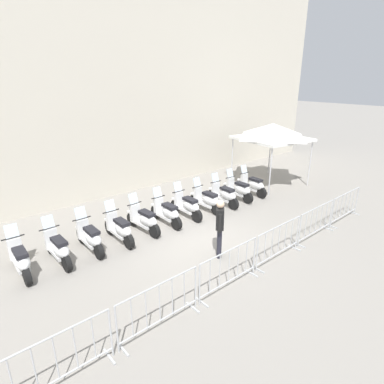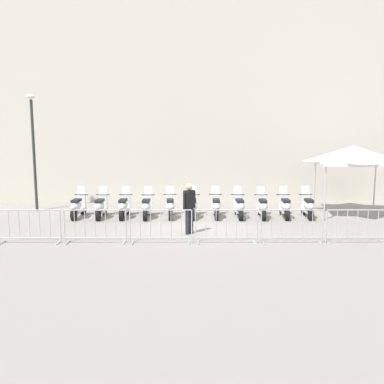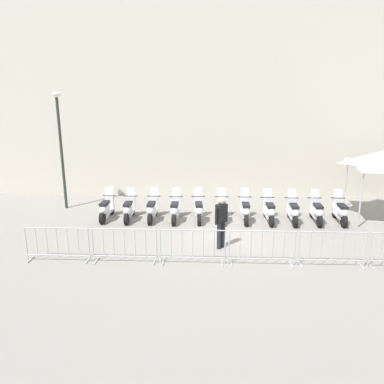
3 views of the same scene
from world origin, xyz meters
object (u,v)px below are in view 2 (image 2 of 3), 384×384
(motorcycle_1, at_px, (101,207))
(motorcycle_10, at_px, (308,207))
(barrier_segment_2, at_px, (161,227))
(motorcycle_5, at_px, (193,207))
(barrier_segment_4, at_px, (292,227))
(motorcycle_6, at_px, (216,207))
(motorcycle_8, at_px, (262,207))
(motorcycle_2, at_px, (124,207))
(street_lamp, at_px, (33,140))
(motorcycle_0, at_px, (78,207))
(officer_near_row_end, at_px, (189,206))
(barrier_segment_5, at_px, (357,227))
(motorcycle_7, at_px, (239,207))
(barrier_segment_1, at_px, (95,227))
(barrier_segment_0, at_px, (30,227))
(canopy_tent, at_px, (353,155))
(motorcycle_4, at_px, (170,207))
(barrier_segment_3, at_px, (226,227))
(motorcycle_9, at_px, (285,207))
(motorcycle_3, at_px, (147,207))

(motorcycle_1, bearing_deg, motorcycle_10, 8.85)
(motorcycle_1, height_order, barrier_segment_2, motorcycle_1)
(motorcycle_5, xyz_separation_m, barrier_segment_4, (3.59, -3.39, 0.07))
(motorcycle_6, bearing_deg, motorcycle_8, 6.19)
(motorcycle_2, relative_size, street_lamp, 0.34)
(motorcycle_0, distance_m, officer_near_row_end, 5.32)
(barrier_segment_5, distance_m, officer_near_row_end, 5.37)
(motorcycle_7, bearing_deg, barrier_segment_1, -133.44)
(barrier_segment_4, bearing_deg, barrier_segment_1, -171.49)
(barrier_segment_1, height_order, barrier_segment_2, same)
(motorcycle_2, xyz_separation_m, barrier_segment_0, (-1.67, -4.16, 0.07))
(street_lamp, bearing_deg, canopy_tent, 4.54)
(motorcycle_6, distance_m, barrier_segment_2, 4.36)
(motorcycle_5, xyz_separation_m, street_lamp, (-7.10, 0.47, 2.66))
(barrier_segment_4, xyz_separation_m, canopy_tent, (2.91, 4.95, 2.00))
(motorcycle_4, xyz_separation_m, canopy_tent, (7.42, 1.68, 2.06))
(street_lamp, xyz_separation_m, canopy_tent, (13.60, 1.08, -0.60))
(motorcycle_4, height_order, canopy_tent, canopy_tent)
(motorcycle_1, xyz_separation_m, barrier_segment_3, (5.28, -3.10, 0.07))
(barrier_segment_0, height_order, barrier_segment_4, same)
(motorcycle_5, relative_size, motorcycle_9, 1.00)
(motorcycle_0, height_order, motorcycle_9, same)
(motorcycle_3, relative_size, motorcycle_8, 1.00)
(motorcycle_4, xyz_separation_m, street_lamp, (-6.18, 0.60, 2.66))
(motorcycle_1, height_order, motorcycle_10, same)
(motorcycle_8, distance_m, motorcycle_10, 1.87)
(motorcycle_4, distance_m, barrier_segment_2, 3.90)
(motorcycle_5, bearing_deg, barrier_segment_3, -66.83)
(motorcycle_10, relative_size, barrier_segment_2, 0.90)
(motorcycle_1, bearing_deg, barrier_segment_0, -100.58)
(motorcycle_9, distance_m, officer_near_row_end, 4.75)
(motorcycle_6, xyz_separation_m, barrier_segment_0, (-5.37, -4.75, 0.07))
(motorcycle_0, bearing_deg, motorcycle_6, 8.63)
(barrier_segment_3, bearing_deg, street_lamp, 154.35)
(motorcycle_9, xyz_separation_m, barrier_segment_3, (-2.13, -4.23, 0.07))
(barrier_segment_0, height_order, street_lamp, street_lamp)
(barrier_segment_4, bearing_deg, barrier_segment_2, -171.49)
(motorcycle_1, xyz_separation_m, street_lamp, (-3.40, 1.07, 2.66))
(motorcycle_1, relative_size, motorcycle_10, 1.00)
(motorcycle_7, bearing_deg, motorcycle_3, -170.96)
(motorcycle_4, xyz_separation_m, motorcycle_10, (5.55, 0.83, 0.00))
(barrier_segment_3, distance_m, canopy_tent, 7.47)
(canopy_tent, bearing_deg, officer_near_row_end, -145.77)
(motorcycle_7, distance_m, barrier_segment_1, 6.25)
(motorcycle_7, height_order, motorcycle_9, same)
(street_lamp, bearing_deg, barrier_segment_3, -25.65)
(motorcycle_4, distance_m, motorcycle_9, 4.68)
(motorcycle_6, distance_m, barrier_segment_5, 5.69)
(motorcycle_8, relative_size, officer_near_row_end, 1.00)
(motorcycle_4, distance_m, motorcycle_6, 1.87)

